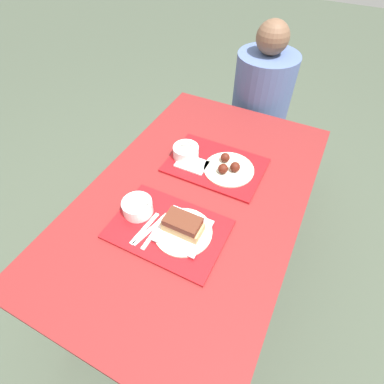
% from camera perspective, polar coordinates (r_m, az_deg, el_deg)
% --- Properties ---
extents(ground_plane, '(12.00, 12.00, 0.00)m').
position_cam_1_polar(ground_plane, '(1.95, 0.44, -15.37)').
color(ground_plane, '#424C3D').
extents(picnic_table, '(0.91, 1.47, 0.76)m').
position_cam_1_polar(picnic_table, '(1.39, 0.60, -3.11)').
color(picnic_table, maroon).
rests_on(picnic_table, ground_plane).
extents(picnic_bench_far, '(0.86, 0.28, 0.48)m').
position_cam_1_polar(picnic_bench_far, '(2.23, 11.63, 9.95)').
color(picnic_bench_far, maroon).
rests_on(picnic_bench_far, ground_plane).
extents(tray_near, '(0.45, 0.31, 0.01)m').
position_cam_1_polar(tray_near, '(1.20, -4.55, -7.07)').
color(tray_near, '#B21419').
rests_on(tray_near, picnic_table).
extents(tray_far, '(0.45, 0.31, 0.01)m').
position_cam_1_polar(tray_far, '(1.44, 4.48, 5.11)').
color(tray_far, '#B21419').
rests_on(tray_far, picnic_table).
extents(bowl_coleslaw_near, '(0.12, 0.12, 0.06)m').
position_cam_1_polar(bowl_coleslaw_near, '(1.23, -10.35, -2.72)').
color(bowl_coleslaw_near, white).
rests_on(bowl_coleslaw_near, tray_near).
extents(brisket_sandwich_plate, '(0.23, 0.23, 0.08)m').
position_cam_1_polar(brisket_sandwich_plate, '(1.15, -1.74, -6.82)').
color(brisket_sandwich_plate, beige).
rests_on(brisket_sandwich_plate, tray_near).
extents(plastic_fork_near, '(0.06, 0.17, 0.00)m').
position_cam_1_polar(plastic_fork_near, '(1.19, -8.09, -7.25)').
color(plastic_fork_near, white).
rests_on(plastic_fork_near, tray_near).
extents(plastic_knife_near, '(0.02, 0.17, 0.00)m').
position_cam_1_polar(plastic_knife_near, '(1.18, -7.18, -7.66)').
color(plastic_knife_near, white).
rests_on(plastic_knife_near, tray_near).
extents(plastic_spoon_near, '(0.03, 0.17, 0.00)m').
position_cam_1_polar(plastic_spoon_near, '(1.20, -8.98, -6.85)').
color(plastic_spoon_near, white).
rests_on(plastic_spoon_near, tray_near).
extents(condiment_packet, '(0.04, 0.03, 0.01)m').
position_cam_1_polar(condiment_packet, '(1.22, -1.99, -4.84)').
color(condiment_packet, '#3F3F47').
rests_on(condiment_packet, tray_near).
extents(bowl_coleslaw_far, '(0.12, 0.12, 0.06)m').
position_cam_1_polar(bowl_coleslaw_far, '(1.45, -1.18, 7.76)').
color(bowl_coleslaw_far, white).
rests_on(bowl_coleslaw_far, tray_far).
extents(wings_plate_far, '(0.23, 0.23, 0.05)m').
position_cam_1_polar(wings_plate_far, '(1.41, 6.95, 4.69)').
color(wings_plate_far, beige).
rests_on(wings_plate_far, tray_far).
extents(napkin_far, '(0.14, 0.10, 0.01)m').
position_cam_1_polar(napkin_far, '(1.43, -0.01, 5.36)').
color(napkin_far, white).
rests_on(napkin_far, tray_far).
extents(person_seated_across, '(0.36, 0.36, 0.71)m').
position_cam_1_polar(person_seated_across, '(2.03, 13.19, 18.12)').
color(person_seated_across, '#4C6093').
rests_on(person_seated_across, picnic_bench_far).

